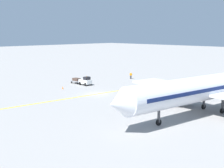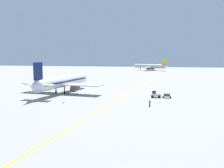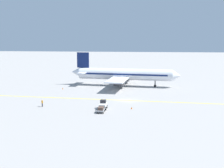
{
  "view_description": "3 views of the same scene",
  "coord_description": "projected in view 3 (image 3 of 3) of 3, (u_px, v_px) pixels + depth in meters",
  "views": [
    {
      "loc": [
        -43.63,
        38.95,
        11.72
      ],
      "look_at": [
        -2.53,
        -1.58,
        2.07
      ],
      "focal_mm": 50.0,
      "sensor_mm": 36.0,
      "label": 1
    },
    {
      "loc": [
        13.16,
        -83.49,
        12.61
      ],
      "look_at": [
        -3.9,
        -5.93,
        3.85
      ],
      "focal_mm": 42.0,
      "sensor_mm": 36.0,
      "label": 2
    },
    {
      "loc": [
        77.13,
        3.52,
        16.99
      ],
      "look_at": [
        -0.96,
        -3.87,
        4.0
      ],
      "focal_mm": 50.0,
      "sensor_mm": 36.0,
      "label": 3
    }
  ],
  "objects": [
    {
      "name": "traffic_cone_mid_apron",
      "position": [
        132.0,
        108.0,
        69.9
      ],
      "size": [
        0.32,
        0.32,
        0.55
      ],
      "primitive_type": "cone",
      "color": "orange",
      "rests_on": "ground"
    },
    {
      "name": "baggage_tug_white",
      "position": [
        103.0,
        105.0,
        70.05
      ],
      "size": [
        3.02,
        1.78,
        2.11
      ],
      "color": "white",
      "rests_on": "ground"
    },
    {
      "name": "airplane_at_gate",
      "position": [
        124.0,
        74.0,
        99.81
      ],
      "size": [
        28.41,
        35.54,
        10.6
      ],
      "color": "silver",
      "rests_on": "ground"
    },
    {
      "name": "ground_crew_worker",
      "position": [
        42.0,
        103.0,
        72.08
      ],
      "size": [
        0.46,
        0.41,
        1.68
      ],
      "color": "#23232D",
      "rests_on": "ground"
    },
    {
      "name": "traffic_cone_near_nose",
      "position": [
        63.0,
        88.0,
        94.26
      ],
      "size": [
        0.32,
        0.32,
        0.55
      ],
      "primitive_type": "cone",
      "color": "orange",
      "rests_on": "ground"
    },
    {
      "name": "apron_yellow_centreline",
      "position": [
        127.0,
        100.0,
        78.86
      ],
      "size": [
        10.37,
        119.62,
        0.01
      ],
      "primitive_type": "cube",
      "rotation": [
        0.0,
        0.0,
        -0.08
      ],
      "color": "yellow",
      "rests_on": "ground"
    },
    {
      "name": "ground_plane",
      "position": [
        127.0,
        100.0,
        78.86
      ],
      "size": [
        400.0,
        400.0,
        0.0
      ],
      "primitive_type": "plane",
      "color": "gray"
    },
    {
      "name": "baggage_cart_trailing",
      "position": [
        101.0,
        109.0,
        66.84
      ],
      "size": [
        2.62,
        1.43,
        1.24
      ],
      "color": "gray",
      "rests_on": "ground"
    }
  ]
}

